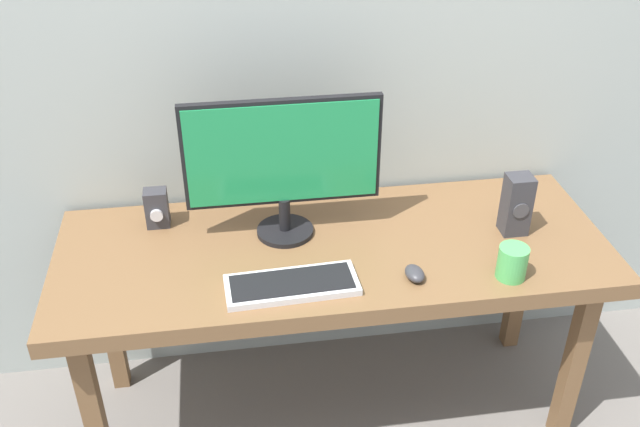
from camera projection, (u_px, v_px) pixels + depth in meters
name	position (u px, v px, depth m)	size (l,w,h in m)	color
ground_plane	(331.00, 406.00, 2.60)	(6.00, 6.00, 0.00)	slate
desk	(333.00, 263.00, 2.25)	(1.72, 0.65, 0.72)	brown
monitor	(283.00, 160.00, 2.14)	(0.60, 0.18, 0.45)	black
keyboard_primary	(292.00, 285.00, 2.03)	(0.39, 0.17, 0.02)	silver
mouse	(415.00, 273.00, 2.06)	(0.05, 0.08, 0.04)	#333338
speaker_right	(516.00, 205.00, 2.23)	(0.08, 0.08, 0.20)	#333338
audio_controller	(157.00, 208.00, 2.28)	(0.07, 0.07, 0.13)	#333338
coffee_mug	(512.00, 262.00, 2.05)	(0.09, 0.09, 0.10)	#4CB259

